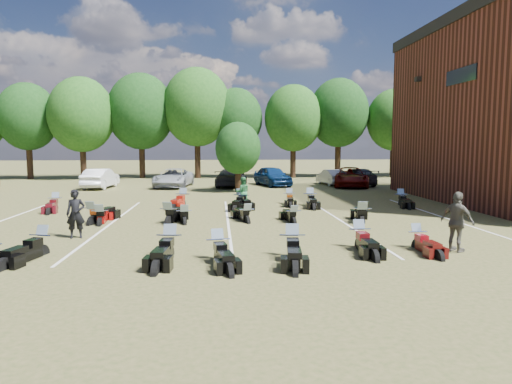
{
  "coord_description": "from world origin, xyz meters",
  "views": [
    {
      "loc": [
        -3.4,
        -16.69,
        3.4
      ],
      "look_at": [
        -1.68,
        4.0,
        1.2
      ],
      "focal_mm": 32.0,
      "sensor_mm": 36.0,
      "label": 1
    }
  ],
  "objects": [
    {
      "name": "ground",
      "position": [
        0.0,
        0.0,
        0.0
      ],
      "size": [
        160.0,
        160.0,
        0.0
      ],
      "primitive_type": "plane",
      "color": "brown",
      "rests_on": "ground"
    },
    {
      "name": "car_1",
      "position": [
        -12.42,
        19.04,
        0.76
      ],
      "size": [
        1.96,
        4.7,
        1.51
      ],
      "primitive_type": "imported",
      "rotation": [
        0.0,
        0.0,
        3.06
      ],
      "color": "silver",
      "rests_on": "ground"
    },
    {
      "name": "car_2",
      "position": [
        -6.91,
        19.4,
        0.73
      ],
      "size": [
        3.11,
        5.54,
        1.46
      ],
      "primitive_type": "imported",
      "rotation": [
        0.0,
        0.0,
        -0.13
      ],
      "color": "#9B9EA4",
      "rests_on": "ground"
    },
    {
      "name": "car_3",
      "position": [
        -2.38,
        19.34,
        0.71
      ],
      "size": [
        2.91,
        5.21,
        1.43
      ],
      "primitive_type": "imported",
      "rotation": [
        0.0,
        0.0,
        2.95
      ],
      "color": "black",
      "rests_on": "ground"
    },
    {
      "name": "car_4",
      "position": [
        0.98,
        19.99,
        0.79
      ],
      "size": [
        3.12,
        4.99,
        1.58
      ],
      "primitive_type": "imported",
      "rotation": [
        0.0,
        0.0,
        0.29
      ],
      "color": "navy",
      "rests_on": "ground"
    },
    {
      "name": "car_5",
      "position": [
        5.96,
        20.42,
        0.65
      ],
      "size": [
        1.86,
        4.07,
        1.29
      ],
      "primitive_type": "imported",
      "rotation": [
        0.0,
        0.0,
        3.27
      ],
      "color": "#AEADA9",
      "rests_on": "ground"
    },
    {
      "name": "car_6",
      "position": [
        7.06,
        18.73,
        0.77
      ],
      "size": [
        3.67,
        5.96,
        1.54
      ],
      "primitive_type": "imported",
      "rotation": [
        0.0,
        0.0,
        -0.21
      ],
      "color": "#580905",
      "rests_on": "ground"
    },
    {
      "name": "car_7",
      "position": [
        8.07,
        19.82,
        0.69
      ],
      "size": [
        2.15,
        4.84,
        1.38
      ],
      "primitive_type": "imported",
      "rotation": [
        0.0,
        0.0,
        3.19
      ],
      "color": "#3C3B40",
      "rests_on": "ground"
    },
    {
      "name": "person_black",
      "position": [
        -8.54,
        0.02,
        0.89
      ],
      "size": [
        0.71,
        0.54,
        1.77
      ],
      "primitive_type": "imported",
      "rotation": [
        0.0,
        0.0,
        0.19
      ],
      "color": "black",
      "rests_on": "ground"
    },
    {
      "name": "person_green",
      "position": [
        -2.1,
        7.72,
        0.81
      ],
      "size": [
        0.84,
        0.69,
        1.62
      ],
      "primitive_type": "imported",
      "rotation": [
        0.0,
        0.0,
        3.24
      ],
      "color": "#276837",
      "rests_on": "ground"
    },
    {
      "name": "person_grey",
      "position": [
        4.09,
        -3.11,
        0.96
      ],
      "size": [
        0.96,
        1.2,
        1.91
      ],
      "primitive_type": "imported",
      "rotation": [
        0.0,
        0.0,
        2.09
      ],
      "color": "#4E4C43",
      "rests_on": "ground"
    },
    {
      "name": "motorcycle_1",
      "position": [
        -8.82,
        -2.53,
        0.0
      ],
      "size": [
        1.26,
        2.4,
        1.28
      ],
      "primitive_type": null,
      "rotation": [
        0.0,
        0.0,
        -0.24
      ],
      "color": "black",
      "rests_on": "ground"
    },
    {
      "name": "motorcycle_2",
      "position": [
        -3.43,
        -3.55,
        0.0
      ],
      "size": [
        1.13,
        2.36,
        1.27
      ],
      "primitive_type": null,
      "rotation": [
        0.0,
        0.0,
        0.18
      ],
      "color": "black",
      "rests_on": "ground"
    },
    {
      "name": "motorcycle_3",
      "position": [
        -4.89,
        -3.06,
        0.0
      ],
      "size": [
        1.02,
        2.51,
        1.36
      ],
      "primitive_type": null,
      "rotation": [
        0.0,
        0.0,
        -0.1
      ],
      "color": "black",
      "rests_on": "ground"
    },
    {
      "name": "motorcycle_4",
      "position": [
        -1.21,
        -3.4,
        0.0
      ],
      "size": [
        1.08,
        2.56,
        1.39
      ],
      "primitive_type": null,
      "rotation": [
        0.0,
        0.0,
        -0.12
      ],
      "color": "black",
      "rests_on": "ground"
    },
    {
      "name": "motorcycle_5",
      "position": [
        1.19,
        -2.36,
        0.0
      ],
      "size": [
        0.81,
        2.33,
        1.28
      ],
      "primitive_type": null,
      "rotation": [
        0.0,
        0.0,
        -0.03
      ],
      "color": "black",
      "rests_on": "ground"
    },
    {
      "name": "motorcycle_6",
      "position": [
        3.04,
        -2.58,
        0.0
      ],
      "size": [
        0.68,
        2.03,
        1.12
      ],
      "primitive_type": null,
      "rotation": [
        0.0,
        0.0,
        0.02
      ],
      "color": "#450B09",
      "rests_on": "ground"
    },
    {
      "name": "motorcycle_7",
      "position": [
        -8.36,
        2.63,
        0.0
      ],
      "size": [
        0.87,
        2.29,
        1.26
      ],
      "primitive_type": null,
      "rotation": [
        0.0,
        0.0,
        3.21
      ],
      "color": "maroon",
      "rests_on": "ground"
    },
    {
      "name": "motorcycle_8",
      "position": [
        -8.74,
        2.85,
        0.0
      ],
      "size": [
        1.43,
        2.63,
        1.4
      ],
      "primitive_type": null,
      "rotation": [
        0.0,
        0.0,
        2.87
      ],
      "color": "black",
      "rests_on": "ground"
    },
    {
      "name": "motorcycle_9",
      "position": [
        -4.86,
        2.6,
        0.0
      ],
      "size": [
        1.05,
        2.2,
        1.18
      ],
      "primitive_type": null,
      "rotation": [
        0.0,
        0.0,
        3.33
      ],
      "color": "black",
      "rests_on": "ground"
    },
    {
      "name": "motorcycle_10",
      "position": [
        -5.53,
        2.63,
        0.0
      ],
      "size": [
        1.28,
        2.54,
        1.36
      ],
      "primitive_type": null,
      "rotation": [
        0.0,
        0.0,
        2.92
      ],
      "color": "black",
      "rests_on": "ground"
    },
    {
      "name": "motorcycle_11",
      "position": [
        -2.18,
        2.72,
        0.0
      ],
      "size": [
        1.17,
        2.23,
        1.18
      ],
      "primitive_type": null,
      "rotation": [
        0.0,
        0.0,
        3.39
      ],
      "color": "black",
      "rests_on": "ground"
    },
    {
      "name": "motorcycle_12",
      "position": [
        -0.22,
        2.25,
        0.0
      ],
      "size": [
        0.86,
        2.11,
        1.15
      ],
      "primitive_type": null,
      "rotation": [
        0.0,
        0.0,
        3.24
      ],
      "color": "black",
      "rests_on": "ground"
    },
    {
      "name": "motorcycle_13",
      "position": [
        2.63,
        1.88,
        0.0
      ],
      "size": [
        1.31,
        2.61,
        1.39
      ],
      "primitive_type": null,
      "rotation": [
        0.0,
        0.0,
        2.93
      ],
      "color": "black",
      "rests_on": "ground"
    },
    {
      "name": "motorcycle_14",
      "position": [
        -11.82,
        7.46,
        0.0
      ],
      "size": [
        1.01,
        2.32,
        1.25
      ],
      "primitive_type": null,
      "rotation": [
        0.0,
        0.0,
        0.13
      ],
      "color": "#4A0A13",
      "rests_on": "ground"
    },
    {
      "name": "motorcycle_15",
      "position": [
        -5.35,
        8.24,
        0.0
      ],
      "size": [
        1.25,
        2.58,
        1.38
      ],
      "primitive_type": null,
      "rotation": [
        0.0,
        0.0,
        -0.19
      ],
      "color": "maroon",
      "rests_on": "ground"
    },
    {
      "name": "motorcycle_16",
      "position": [
        -2.15,
        7.48,
        0.0
      ],
      "size": [
        1.37,
        2.56,
        1.36
      ],
      "primitive_type": null,
      "rotation": [
        0.0,
        0.0,
        -0.26
      ],
      "color": "black",
      "rests_on": "ground"
    },
    {
      "name": "motorcycle_17",
      "position": [
        0.61,
        8.79,
        0.0
      ],
      "size": [
        0.94,
        2.26,
        1.23
      ],
      "primitive_type": null,
      "rotation": [
        0.0,
        0.0,
        -0.11
      ],
      "color": "black",
      "rests_on": "ground"
    },
    {
      "name": "motorcycle_18",
      "position": [
        -2.22,
        7.96,
        0.0
      ],
      "size": [
        1.21,
        2.51,
        1.34
      ],
      "primitive_type": null,
      "rotation": [
        0.0,
        0.0,
        0.19
      ],
      "color": "black",
      "rests_on": "ground"
    },
    {
      "name": "motorcycle_19",
      "position": [
        1.66,
        8.01,
        0.0
      ],
      "size": [
        0.99,
        2.47,
        1.35
      ],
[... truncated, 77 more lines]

